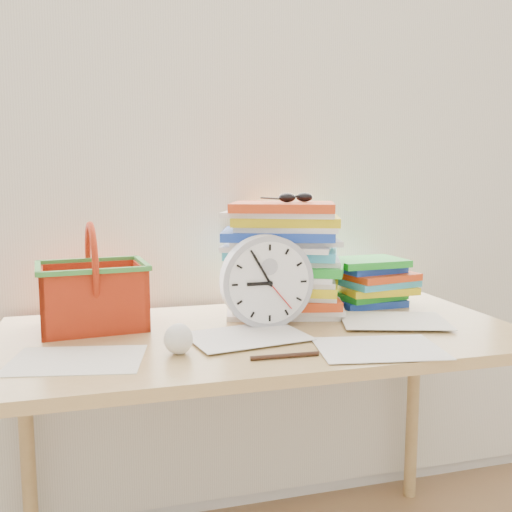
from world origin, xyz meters
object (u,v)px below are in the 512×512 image
object	(u,v)px
desk	(263,357)
paper_stack	(284,258)
book_stack	(371,282)
basket	(92,277)
clock	(267,281)

from	to	relation	value
desk	paper_stack	size ratio (longest dim) A/B	3.99
book_stack	basket	bearing A→B (deg)	-176.54
basket	clock	bearing A→B (deg)	-19.64
paper_stack	clock	world-z (taller)	paper_stack
basket	desk	bearing A→B (deg)	-24.99
paper_stack	clock	xyz separation A→B (m)	(-0.10, -0.15, -0.04)
desk	basket	distance (m)	0.52
book_stack	clock	bearing A→B (deg)	-157.22
clock	basket	world-z (taller)	basket
book_stack	basket	xyz separation A→B (m)	(-0.87, -0.05, 0.07)
desk	book_stack	world-z (taller)	book_stack
book_stack	paper_stack	bearing A→B (deg)	-176.37
basket	book_stack	bearing A→B (deg)	-1.98
paper_stack	book_stack	distance (m)	0.32
paper_stack	basket	xyz separation A→B (m)	(-0.56, -0.03, -0.03)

